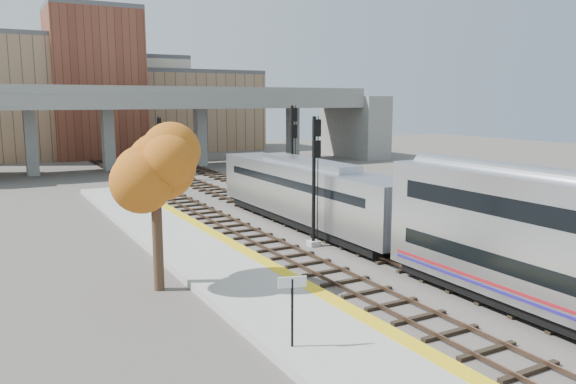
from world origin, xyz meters
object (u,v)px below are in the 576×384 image
signal_mast_mid (292,157)px  signal_mast_far (160,150)px  car_c (333,168)px  locomotive (307,192)px  signal_mast_near (314,183)px  tree (155,169)px  car_b (305,172)px  car_a (305,177)px

signal_mast_mid → signal_mast_far: 20.29m
signal_mast_far → car_c: 18.71m
locomotive → car_c: locomotive is taller
locomotive → signal_mast_near: 4.93m
tree → car_b: (22.70, 26.25, -4.50)m
car_b → tree: bearing=-120.9°
signal_mast_near → car_b: size_ratio=1.79×
car_a → car_c: (6.18, 4.35, 0.02)m
signal_mast_far → car_a: (11.91, -8.48, -2.42)m
signal_mast_near → car_b: (13.17, 23.30, -2.86)m
signal_mast_far → car_b: (13.17, -6.28, -2.31)m
locomotive → tree: tree is taller
car_b → car_a: bearing=-109.8°
signal_mast_mid → signal_mast_far: size_ratio=1.20×
signal_mast_far → car_c: bearing=-12.9°
locomotive → signal_mast_far: bearing=94.7°
locomotive → car_b: (11.07, 19.03, -1.58)m
locomotive → car_b: locomotive is taller
locomotive → signal_mast_far: signal_mast_far is taller
tree → car_a: size_ratio=2.19×
signal_mast_far → tree: bearing=-106.3°
signal_mast_near → tree: size_ratio=1.02×
signal_mast_near → car_a: bearing=60.6°
car_a → car_b: bearing=62.8°
locomotive → car_c: (15.99, 21.18, -1.67)m
locomotive → signal_mast_near: signal_mast_near is taller
locomotive → car_c: bearing=52.9°
signal_mast_near → signal_mast_mid: signal_mast_mid is taller
signal_mast_near → signal_mast_far: signal_mast_near is taller
car_a → signal_mast_near: bearing=-116.9°
locomotive → tree: size_ratio=2.72×
signal_mast_mid → tree: signal_mast_mid is taller
signal_mast_far → tree: size_ratio=0.90×
signal_mast_far → car_c: size_ratio=1.61×
signal_mast_near → signal_mast_far: (0.00, 29.58, -0.55)m
signal_mast_mid → car_c: (13.99, 15.72, -3.26)m
signal_mast_far → signal_mast_mid: bearing=-78.3°
car_c → signal_mast_near: bearing=-143.2°
signal_mast_far → tree: (-9.53, -32.53, 2.19)m
car_a → car_c: size_ratio=0.82×
signal_mast_far → car_b: size_ratio=1.59×
signal_mast_near → signal_mast_far: size_ratio=1.13×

